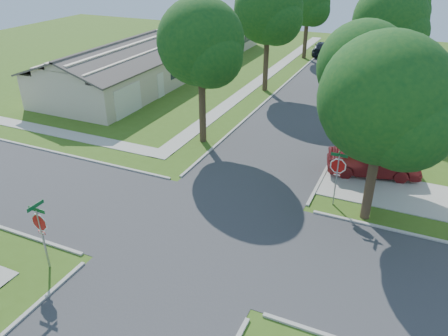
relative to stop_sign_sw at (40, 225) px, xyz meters
name	(u,v)px	position (x,y,z in m)	size (l,w,h in m)	color
ground	(206,232)	(4.70, 4.70, -2.03)	(100.00, 100.00, 0.00)	#3C5E19
road_ns	(206,232)	(4.70, 4.70, -2.03)	(7.00, 100.00, 0.02)	#333335
sidewalk_ne	(400,90)	(10.80, 30.70, -2.01)	(1.20, 40.00, 0.04)	#9E9B91
sidewalk_nw	(268,74)	(-1.40, 30.70, -2.01)	(1.20, 40.00, 0.04)	#9E9B91
driveway	(405,195)	(12.60, 11.80, -2.01)	(8.80, 3.60, 0.05)	#9E9B91
stop_sign_sw	(40,225)	(0.00, 0.00, 0.00)	(1.05, 0.80, 2.98)	gray
stop_sign_ne	(338,168)	(9.40, 9.40, 0.00)	(1.05, 0.80, 2.98)	gray
tree_e_near	(364,72)	(9.45, 13.71, 3.61)	(4.97, 4.80, 8.28)	#38281C
tree_e_mid	(390,24)	(9.46, 25.71, 4.22)	(5.59, 5.40, 9.21)	#38281C
tree_e_far	(403,6)	(9.45, 38.71, 3.95)	(5.17, 5.00, 8.72)	#38281C
tree_w_near	(202,46)	(0.06, 13.71, 4.08)	(5.38, 5.20, 8.97)	#38281C
tree_w_mid	(269,13)	(0.06, 25.71, 4.46)	(5.80, 5.60, 9.56)	#38281C
tree_w_far	(309,6)	(0.05, 38.71, 3.48)	(4.76, 4.60, 8.04)	#38281C
tree_ne_corner	(386,105)	(11.06, 8.91, 3.56)	(5.80, 5.60, 8.66)	#38281C
house_nw_near	(116,76)	(-11.29, 19.70, -0.51)	(8.42, 13.60, 4.23)	#BBAA94
house_nw_far	(205,39)	(-11.29, 36.70, -0.51)	(8.42, 13.60, 4.23)	#BBAA94
car_driveway	(373,162)	(10.70, 13.40, -1.22)	(1.72, 4.93, 1.62)	#4C0F10
car_curb_east	(353,65)	(5.90, 35.20, -1.38)	(1.53, 3.81, 1.30)	black
car_curb_west	(323,48)	(1.50, 41.20, -1.31)	(2.01, 4.94, 1.43)	black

